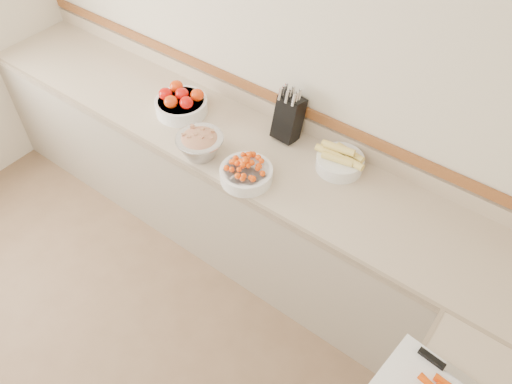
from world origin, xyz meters
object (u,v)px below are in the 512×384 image
Objects in this scene: cherry_tomato_bowl at (246,172)px; corn_bowl at (340,160)px; knife_block at (289,117)px; tomato_bowl at (181,103)px; rhubarb_bowl at (200,144)px.

corn_bowl is at bearing 46.77° from cherry_tomato_bowl.
cherry_tomato_bowl is (0.03, -0.43, -0.09)m from knife_block.
tomato_bowl is 0.42m from rhubarb_bowl.
cherry_tomato_bowl is 0.33m from rhubarb_bowl.
tomato_bowl is at bearing -162.63° from knife_block.
knife_block reaches higher than tomato_bowl.
corn_bowl is 0.78m from rhubarb_bowl.
knife_block reaches higher than rhubarb_bowl.
tomato_bowl is (-0.65, -0.20, -0.07)m from knife_block.
tomato_bowl is at bearing 147.44° from rhubarb_bowl.
knife_block reaches higher than cherry_tomato_bowl.
corn_bowl is (0.38, -0.05, -0.08)m from knife_block.
cherry_tomato_bowl reaches higher than rhubarb_bowl.
cherry_tomato_bowl is 0.52m from corn_bowl.
knife_block is 0.69m from tomato_bowl.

